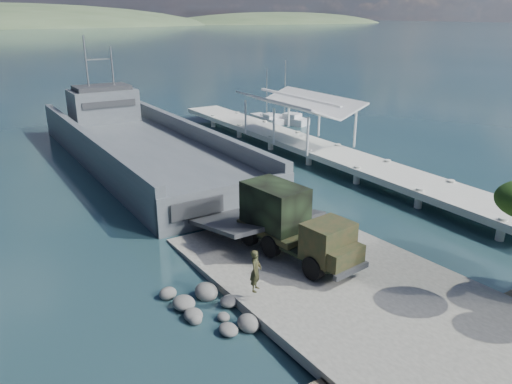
% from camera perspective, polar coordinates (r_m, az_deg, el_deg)
% --- Properties ---
extents(ground, '(1400.00, 1400.00, 0.00)m').
position_cam_1_polar(ground, '(25.30, 7.66, -9.64)').
color(ground, '#1C3E44').
rests_on(ground, ground).
extents(boat_ramp, '(10.00, 18.00, 0.50)m').
position_cam_1_polar(boat_ramp, '(24.53, 9.18, -10.07)').
color(boat_ramp, slate).
rests_on(boat_ramp, ground).
extents(shoreline_rocks, '(3.20, 5.60, 0.90)m').
position_cam_1_polar(shoreline_rocks, '(22.76, -5.71, -13.20)').
color(shoreline_rocks, '#5A5A57').
rests_on(shoreline_rocks, ground).
extents(distant_headlands, '(1000.00, 240.00, 48.00)m').
position_cam_1_polar(distant_headlands, '(580.51, -26.66, 16.54)').
color(distant_headlands, '#3E5434').
rests_on(distant_headlands, ground).
extents(pier, '(6.40, 44.00, 6.10)m').
position_cam_1_polar(pier, '(46.13, 5.59, 6.18)').
color(pier, '#B3B3A8').
rests_on(pier, ground).
extents(landing_craft, '(9.73, 37.75, 11.19)m').
position_cam_1_polar(landing_craft, '(44.83, -12.88, 4.47)').
color(landing_craft, '#4B5258').
rests_on(landing_craft, ground).
extents(military_truck, '(3.23, 7.63, 3.43)m').
position_cam_1_polar(military_truck, '(25.64, 4.07, -3.58)').
color(military_truck, black).
rests_on(military_truck, boat_ramp).
extents(soldier, '(0.83, 0.81, 1.92)m').
position_cam_1_polar(soldier, '(22.02, -0.04, -9.86)').
color(soldier, '#1F2E1A').
rests_on(soldier, boat_ramp).
extents(sailboat_near, '(3.65, 6.37, 7.46)m').
position_cam_1_polar(sailboat_near, '(60.15, 3.39, 8.25)').
color(sailboat_near, silver).
rests_on(sailboat_near, ground).
extents(sailboat_far, '(1.69, 5.38, 6.51)m').
position_cam_1_polar(sailboat_far, '(60.60, 1.28, 8.32)').
color(sailboat_far, silver).
rests_on(sailboat_far, ground).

